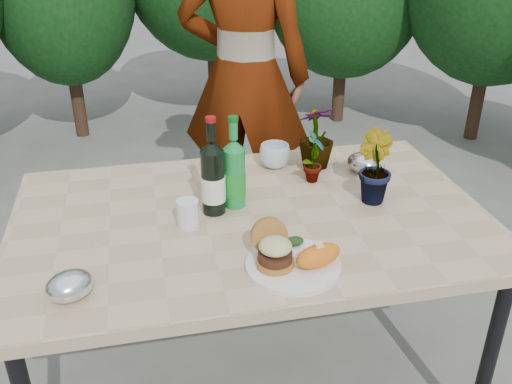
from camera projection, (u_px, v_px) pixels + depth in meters
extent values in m
plane|color=#62615D|center=(252.00, 377.00, 2.28)|extent=(80.00, 80.00, 0.00)
cube|color=tan|center=(251.00, 220.00, 1.94)|extent=(1.60, 1.00, 0.04)
cylinder|color=black|center=(489.00, 357.00, 1.89)|extent=(0.05, 0.05, 0.71)
cylinder|color=black|center=(60.00, 266.00, 2.35)|extent=(0.05, 0.05, 0.71)
cylinder|color=black|center=(386.00, 228.00, 2.62)|extent=(0.05, 0.05, 0.71)
cylinder|color=#382316|center=(79.00, 110.00, 4.46)|extent=(0.10, 0.10, 0.42)
cylinder|color=#382316|center=(215.00, 88.00, 4.82)|extent=(0.10, 0.10, 0.50)
cylinder|color=#382316|center=(338.00, 98.00, 4.77)|extent=(0.10, 0.10, 0.38)
cylinder|color=#382316|center=(475.00, 111.00, 4.40)|extent=(0.10, 0.10, 0.44)
cylinder|color=white|center=(293.00, 265.00, 1.66)|extent=(0.28, 0.28, 0.01)
cylinder|color=#B7722D|center=(275.00, 263.00, 1.64)|extent=(0.11, 0.11, 0.02)
cylinder|color=#472314|center=(275.00, 256.00, 1.63)|extent=(0.10, 0.10, 0.02)
ellipsoid|color=beige|center=(275.00, 246.00, 1.62)|extent=(0.10, 0.10, 0.04)
cylinder|color=#B7722D|center=(269.00, 236.00, 1.69)|extent=(0.11, 0.06, 0.11)
ellipsoid|color=orange|center=(318.00, 256.00, 1.64)|extent=(0.17, 0.12, 0.06)
ellipsoid|color=olive|center=(286.00, 243.00, 1.73)|extent=(0.04, 0.04, 0.02)
ellipsoid|color=#193814|center=(295.00, 241.00, 1.74)|extent=(0.06, 0.04, 0.03)
cylinder|color=black|center=(213.00, 182.00, 1.90)|extent=(0.08, 0.08, 0.23)
cylinder|color=white|center=(213.00, 188.00, 1.91)|extent=(0.08, 0.08, 0.09)
cone|color=black|center=(212.00, 146.00, 1.84)|extent=(0.08, 0.08, 0.04)
cylinder|color=black|center=(211.00, 131.00, 1.82)|extent=(0.03, 0.03, 0.06)
cylinder|color=maroon|center=(211.00, 119.00, 1.80)|extent=(0.03, 0.03, 0.02)
cylinder|color=#198A38|center=(234.00, 178.00, 1.95)|extent=(0.08, 0.08, 0.21)
cylinder|color=#198C26|center=(234.00, 183.00, 1.96)|extent=(0.08, 0.08, 0.08)
cone|color=#198A38|center=(234.00, 144.00, 1.89)|extent=(0.08, 0.08, 0.04)
cylinder|color=#198A38|center=(233.00, 130.00, 1.87)|extent=(0.03, 0.03, 0.06)
cylinder|color=#0C5919|center=(233.00, 119.00, 1.85)|extent=(0.03, 0.03, 0.02)
cylinder|color=white|center=(188.00, 214.00, 1.85)|extent=(0.07, 0.07, 0.09)
imported|color=#225B1F|center=(313.00, 155.00, 2.11)|extent=(0.11, 0.14, 0.22)
imported|color=#216021|center=(373.00, 167.00, 1.97)|extent=(0.14, 0.16, 0.26)
imported|color=#21581E|center=(317.00, 137.00, 2.22)|extent=(0.16, 0.16, 0.25)
imported|color=silver|center=(275.00, 156.00, 2.25)|extent=(0.16, 0.16, 0.09)
ellipsoid|color=silver|center=(70.00, 286.00, 1.52)|extent=(0.17, 0.16, 0.08)
ellipsoid|color=#B9BBC0|center=(363.00, 163.00, 2.21)|extent=(0.17, 0.17, 0.08)
imported|color=#A46F52|center=(244.00, 76.00, 2.83)|extent=(0.78, 0.65, 1.82)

